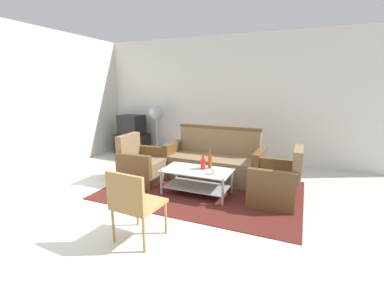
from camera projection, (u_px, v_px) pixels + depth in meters
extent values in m
plane|color=beige|center=(174.00, 212.00, 3.68)|extent=(14.00, 14.00, 0.00)
cube|color=silver|center=(233.00, 100.00, 6.07)|extent=(6.52, 0.12, 2.80)
cube|color=#511E19|center=(202.00, 190.00, 4.47)|extent=(3.17, 2.14, 0.01)
cube|color=#7F6647|center=(213.00, 168.00, 4.97)|extent=(1.62, 0.74, 0.42)
cube|color=#7F6647|center=(219.00, 141.00, 5.15)|extent=(1.60, 0.18, 0.48)
cube|color=brown|center=(258.00, 168.00, 4.61)|extent=(0.14, 0.70, 0.62)
cube|color=brown|center=(173.00, 158.00, 5.29)|extent=(0.14, 0.70, 0.62)
cube|color=brown|center=(219.00, 127.00, 5.08)|extent=(1.64, 0.14, 0.06)
cube|color=#7F6647|center=(144.00, 170.00, 4.84)|extent=(0.67, 0.61, 0.40)
cube|color=#7F6647|center=(129.00, 146.00, 4.85)|extent=(0.13, 0.60, 0.45)
cube|color=brown|center=(153.00, 161.00, 5.12)|extent=(0.66, 0.11, 0.58)
cube|color=brown|center=(134.00, 171.00, 4.52)|extent=(0.66, 0.11, 0.58)
cube|color=#7F6647|center=(273.00, 188.00, 3.99)|extent=(0.66, 0.60, 0.40)
cube|color=#7F6647|center=(297.00, 164.00, 3.77)|extent=(0.12, 0.60, 0.45)
cube|color=brown|center=(271.00, 191.00, 3.67)|extent=(0.66, 0.10, 0.58)
cube|color=brown|center=(275.00, 176.00, 4.26)|extent=(0.66, 0.10, 0.58)
cube|color=silver|center=(197.00, 170.00, 4.22)|extent=(1.10, 0.60, 0.02)
cube|color=#9E9EA5|center=(197.00, 186.00, 4.29)|extent=(1.00, 0.52, 0.02)
cylinder|color=#9E9EA5|center=(176.00, 173.00, 4.70)|extent=(0.04, 0.04, 0.40)
cylinder|color=#9E9EA5|center=(232.00, 181.00, 4.31)|extent=(0.04, 0.04, 0.40)
cylinder|color=#9E9EA5|center=(161.00, 182.00, 4.23)|extent=(0.04, 0.04, 0.40)
cylinder|color=#9E9EA5|center=(223.00, 192.00, 3.85)|extent=(0.04, 0.04, 0.40)
cylinder|color=red|center=(203.00, 164.00, 4.23)|extent=(0.07, 0.07, 0.17)
cylinder|color=red|center=(203.00, 157.00, 4.20)|extent=(0.03, 0.03, 0.07)
cylinder|color=brown|center=(210.00, 162.00, 4.29)|extent=(0.07, 0.07, 0.22)
cylinder|color=brown|center=(210.00, 152.00, 4.25)|extent=(0.03, 0.03, 0.10)
cylinder|color=silver|center=(213.00, 171.00, 3.99)|extent=(0.08, 0.08, 0.10)
cube|color=black|center=(133.00, 144.00, 6.83)|extent=(0.80, 0.50, 0.52)
cube|color=black|center=(132.00, 125.00, 6.70)|extent=(0.64, 0.50, 0.48)
cube|color=black|center=(137.00, 124.00, 6.89)|extent=(0.51, 0.06, 0.36)
cylinder|color=#2D2D33|center=(158.00, 155.00, 6.67)|extent=(0.32, 0.32, 0.03)
cylinder|color=#B2B2B7|center=(157.00, 136.00, 6.55)|extent=(0.03, 0.03, 0.95)
sphere|color=#B2B2B7|center=(156.00, 112.00, 6.40)|extent=(0.36, 0.36, 0.36)
cube|color=#AD844C|center=(139.00, 204.00, 2.97)|extent=(0.51, 0.51, 0.04)
cube|color=#AD844C|center=(125.00, 192.00, 2.73)|extent=(0.48, 0.07, 0.40)
cylinder|color=#AD844C|center=(137.00, 210.00, 3.30)|extent=(0.03, 0.03, 0.42)
cylinder|color=#AD844C|center=(166.00, 217.00, 3.11)|extent=(0.03, 0.03, 0.42)
cylinder|color=#AD844C|center=(113.00, 225.00, 2.94)|extent=(0.03, 0.03, 0.42)
cylinder|color=#AD844C|center=(144.00, 234.00, 2.75)|extent=(0.03, 0.03, 0.42)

